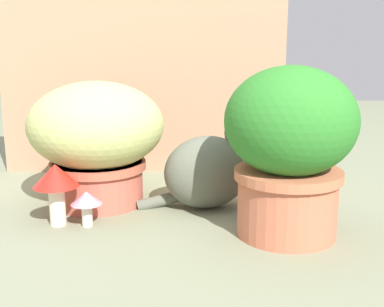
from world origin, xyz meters
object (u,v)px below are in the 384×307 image
at_px(cat, 212,168).
at_px(mushroom_ornament_red, 56,181).
at_px(leafy_planter, 290,145).
at_px(grass_planter, 97,137).
at_px(mushroom_ornament_pink, 86,201).

relative_size(cat, mushroom_ornament_red, 2.29).
relative_size(leafy_planter, mushroom_ornament_red, 2.54).
distance_m(grass_planter, leafy_planter, 0.59).
height_order(grass_planter, leafy_planter, leafy_planter).
distance_m(leafy_planter, mushroom_ornament_pink, 0.56).
relative_size(leafy_planter, cat, 1.11).
relative_size(mushroom_ornament_red, mushroom_ornament_pink, 1.74).
bearing_deg(grass_planter, leafy_planter, -26.06).
height_order(mushroom_ornament_red, mushroom_ornament_pink, mushroom_ornament_red).
bearing_deg(mushroom_ornament_red, grass_planter, 66.99).
distance_m(cat, mushroom_ornament_pink, 0.38).
relative_size(grass_planter, cat, 1.04).
bearing_deg(grass_planter, mushroom_ornament_pink, -89.18).
height_order(grass_planter, mushroom_ornament_red, grass_planter).
bearing_deg(mushroom_ornament_red, leafy_planter, -6.82).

